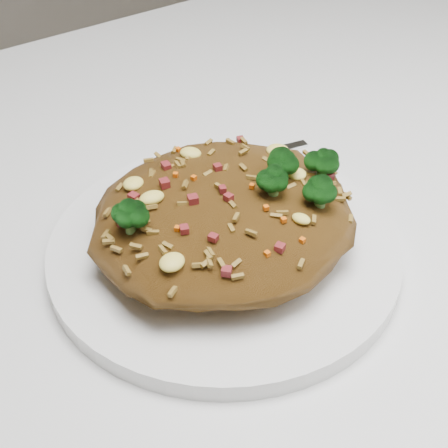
{
  "coord_description": "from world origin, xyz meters",
  "views": [
    {
      "loc": [
        -0.25,
        -0.3,
        1.05
      ],
      "look_at": [
        -0.05,
        -0.03,
        0.78
      ],
      "focal_mm": 50.0,
      "sensor_mm": 36.0,
      "label": 1
    }
  ],
  "objects_px": {
    "fried_rice": "(225,207)",
    "dining_table": "(251,286)",
    "plate": "(224,248)",
    "fork": "(228,163)"
  },
  "relations": [
    {
      "from": "plate",
      "to": "fried_rice",
      "type": "distance_m",
      "value": 0.04
    },
    {
      "from": "dining_table",
      "to": "fork",
      "type": "distance_m",
      "value": 0.11
    },
    {
      "from": "plate",
      "to": "fork",
      "type": "height_order",
      "value": "fork"
    },
    {
      "from": "fried_rice",
      "to": "fork",
      "type": "distance_m",
      "value": 0.1
    },
    {
      "from": "dining_table",
      "to": "plate",
      "type": "relative_size",
      "value": 4.86
    },
    {
      "from": "plate",
      "to": "fried_rice",
      "type": "relative_size",
      "value": 1.34
    },
    {
      "from": "fork",
      "to": "plate",
      "type": "bearing_deg",
      "value": -115.71
    },
    {
      "from": "dining_table",
      "to": "fork",
      "type": "bearing_deg",
      "value": 82.39
    },
    {
      "from": "fork",
      "to": "fried_rice",
      "type": "bearing_deg",
      "value": -115.2
    },
    {
      "from": "fried_rice",
      "to": "dining_table",
      "type": "bearing_deg",
      "value": 31.43
    }
  ]
}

